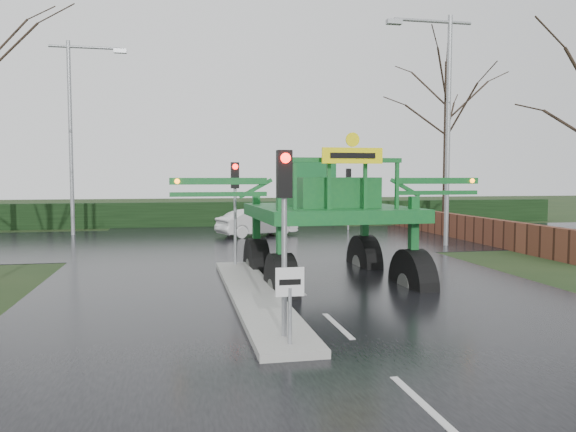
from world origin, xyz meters
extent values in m
plane|color=black|center=(0.00, 0.00, 0.00)|extent=(140.00, 140.00, 0.00)
cube|color=black|center=(0.00, 10.00, 0.00)|extent=(14.00, 80.00, 0.02)
cube|color=black|center=(0.00, 16.00, 0.01)|extent=(80.00, 12.00, 0.02)
cube|color=gray|center=(-1.30, 3.00, 0.09)|extent=(1.20, 10.00, 0.16)
cube|color=black|center=(0.00, 24.00, 0.75)|extent=(44.00, 0.90, 1.50)
cube|color=#592D1E|center=(10.50, 16.00, 0.60)|extent=(0.40, 20.00, 1.20)
cylinder|color=gray|center=(-1.30, -1.50, 0.65)|extent=(0.07, 0.07, 1.00)
cube|color=silver|center=(-1.30, -1.50, 1.25)|extent=(0.50, 0.04, 0.50)
cube|color=black|center=(-1.30, -1.52, 1.25)|extent=(0.38, 0.01, 0.10)
cylinder|color=gray|center=(-1.30, -1.00, 1.75)|extent=(0.10, 0.10, 3.50)
cube|color=black|center=(-1.30, -1.00, 3.10)|extent=(0.26, 0.22, 0.85)
sphere|color=#FF0C07|center=(-1.30, -1.13, 3.38)|extent=(0.18, 0.18, 0.18)
cylinder|color=gray|center=(-1.30, 7.50, 1.75)|extent=(0.10, 0.10, 3.50)
cube|color=black|center=(-1.30, 7.50, 3.10)|extent=(0.26, 0.22, 0.85)
sphere|color=#FF0C07|center=(-1.30, 7.37, 3.38)|extent=(0.18, 0.18, 0.18)
cylinder|color=gray|center=(6.50, 20.00, 1.75)|extent=(0.10, 0.10, 3.50)
cube|color=black|center=(6.50, 20.00, 3.10)|extent=(0.26, 0.22, 0.85)
sphere|color=#FF0C07|center=(6.50, 20.13, 3.38)|extent=(0.18, 0.18, 0.18)
cylinder|color=gray|center=(8.50, 12.00, 5.00)|extent=(0.20, 0.20, 10.00)
cylinder|color=gray|center=(7.70, 12.00, 9.70)|extent=(3.52, 0.14, 0.14)
cube|color=gray|center=(5.94, 12.00, 9.58)|extent=(0.65, 0.30, 0.20)
cylinder|color=gray|center=(-8.50, 20.00, 5.00)|extent=(0.20, 0.20, 10.00)
cylinder|color=gray|center=(-7.70, 20.00, 9.70)|extent=(3.52, 0.14, 0.14)
cube|color=gray|center=(-5.94, 20.00, 9.58)|extent=(0.65, 0.30, 0.20)
cylinder|color=black|center=(13.00, 21.00, 5.00)|extent=(0.32, 0.32, 10.00)
cone|color=black|center=(13.00, 21.00, 10.80)|extent=(0.24, 0.24, 2.50)
cylinder|color=black|center=(-2.44, 5.39, 1.05)|extent=(0.64, 2.11, 2.09)
cylinder|color=#595B56|center=(-2.44, 5.39, 1.05)|extent=(0.64, 0.75, 0.73)
cube|color=#0E5122|center=(-2.44, 5.39, 2.35)|extent=(0.24, 0.24, 2.41)
cylinder|color=black|center=(1.32, 5.52, 1.05)|extent=(0.64, 2.11, 2.09)
cylinder|color=#595B56|center=(1.32, 5.52, 1.05)|extent=(0.64, 0.75, 0.73)
cube|color=#0E5122|center=(1.32, 5.52, 2.35)|extent=(0.24, 0.24, 2.41)
cylinder|color=black|center=(-2.32, 1.63, 1.05)|extent=(0.64, 2.11, 2.09)
cylinder|color=#595B56|center=(-2.32, 1.63, 1.05)|extent=(0.64, 0.75, 0.73)
cube|color=#0E5122|center=(-2.32, 1.63, 2.35)|extent=(0.24, 0.24, 2.41)
cylinder|color=black|center=(1.44, 1.75, 1.05)|extent=(0.64, 2.11, 2.09)
cylinder|color=#595B56|center=(1.44, 1.75, 1.05)|extent=(0.64, 0.75, 0.73)
cube|color=#0E5122|center=(1.44, 1.75, 2.35)|extent=(0.24, 0.24, 2.41)
cube|color=#0E5122|center=(-0.50, 3.57, 3.03)|extent=(4.56, 5.17, 0.37)
cube|color=#0E5122|center=(-0.51, 3.78, 3.61)|extent=(2.40, 3.21, 0.94)
cube|color=#125126|center=(-0.58, 5.87, 3.98)|extent=(1.61, 1.31, 1.36)
cube|color=#0E5122|center=(-0.44, 1.90, 4.55)|extent=(3.14, 0.23, 0.13)
cube|color=#0E5122|center=(-3.83, 3.04, 3.98)|extent=(2.73, 0.28, 0.19)
sphere|color=orange|center=(-4.98, 2.90, 3.98)|extent=(0.15, 0.15, 0.15)
cube|color=#0E5122|center=(2.86, 3.26, 3.98)|extent=(2.73, 0.28, 0.19)
sphere|color=orange|center=(4.01, 3.20, 3.98)|extent=(0.15, 0.15, 0.15)
cube|color=#FAE90D|center=(-0.43, 1.48, 4.66)|extent=(1.68, 0.12, 0.42)
cube|color=black|center=(-0.43, 1.48, 4.66)|extent=(1.26, 0.05, 0.15)
cylinder|color=#FAE90D|center=(-0.43, 1.48, 5.08)|extent=(0.38, 0.05, 0.38)
imported|color=silver|center=(0.87, 17.60, 0.00)|extent=(4.38, 2.88, 1.36)
camera|label=1|loc=(-3.20, -10.82, 3.05)|focal=35.00mm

